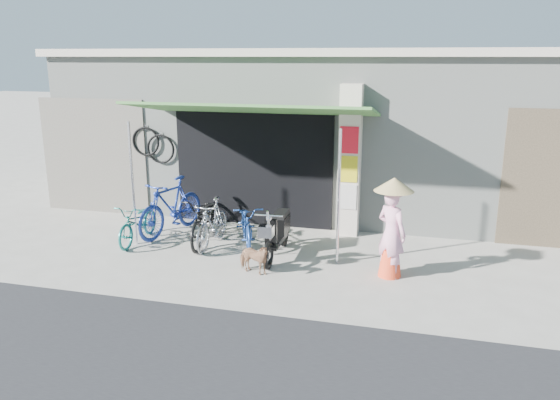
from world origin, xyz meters
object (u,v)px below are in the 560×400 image
(bike_blue, at_px, (171,207))
(bike_black, at_px, (206,219))
(bike_teal, at_px, (138,222))
(street_dog, at_px, (253,258))
(bike_navy, at_px, (247,224))
(moped, at_px, (277,233))
(nun, at_px, (392,228))
(bike_silver, at_px, (212,223))

(bike_blue, relative_size, bike_black, 1.07)
(bike_teal, bearing_deg, street_dog, -22.31)
(bike_black, relative_size, bike_navy, 1.15)
(bike_teal, bearing_deg, bike_navy, 9.33)
(street_dog, bearing_deg, moped, 6.56)
(bike_navy, bearing_deg, bike_blue, 149.72)
(nun, bearing_deg, bike_black, 23.77)
(bike_blue, xyz_separation_m, bike_black, (0.90, -0.33, -0.10))
(bike_teal, bearing_deg, nun, -8.00)
(moped, distance_m, nun, 2.11)
(bike_teal, distance_m, bike_silver, 1.48)
(bike_silver, height_order, nun, nun)
(street_dog, bearing_deg, bike_teal, 87.39)
(bike_black, bearing_deg, moped, -19.52)
(moped, bearing_deg, bike_black, 164.60)
(bike_silver, xyz_separation_m, moped, (1.34, -0.22, -0.02))
(bike_blue, xyz_separation_m, bike_silver, (1.08, -0.49, -0.12))
(bike_blue, relative_size, street_dog, 3.02)
(bike_blue, distance_m, street_dog, 2.77)
(bike_silver, bearing_deg, bike_black, 139.12)
(bike_navy, height_order, nun, nun)
(bike_silver, xyz_separation_m, bike_navy, (0.59, 0.27, -0.04))
(bike_black, xyz_separation_m, bike_silver, (0.18, -0.16, -0.02))
(bike_teal, xyz_separation_m, nun, (4.83, -0.49, 0.43))
(moped, bearing_deg, bike_navy, 145.06)
(bike_teal, distance_m, street_dog, 2.81)
(bike_blue, bearing_deg, bike_teal, -106.83)
(bike_navy, height_order, street_dog, bike_navy)
(moped, xyz_separation_m, nun, (2.03, -0.42, 0.39))
(bike_blue, height_order, nun, nun)
(bike_teal, relative_size, moped, 0.89)
(bike_silver, relative_size, nun, 0.91)
(bike_teal, height_order, bike_navy, bike_navy)
(bike_silver, bearing_deg, bike_navy, 24.87)
(bike_blue, xyz_separation_m, moped, (2.41, -0.71, -0.14))
(bike_teal, distance_m, bike_black, 1.33)
(bike_teal, xyz_separation_m, bike_blue, (0.39, 0.64, 0.18))
(bike_silver, distance_m, nun, 3.44)
(bike_silver, xyz_separation_m, nun, (3.36, -0.64, 0.38))
(nun, bearing_deg, bike_blue, 22.24)
(bike_black, height_order, bike_silver, bike_black)
(bike_black, distance_m, nun, 3.65)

